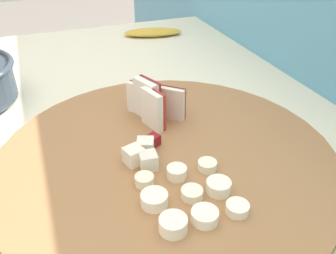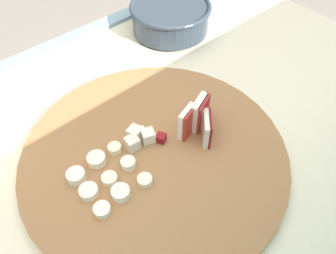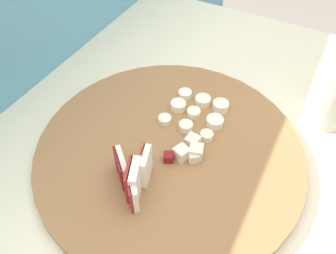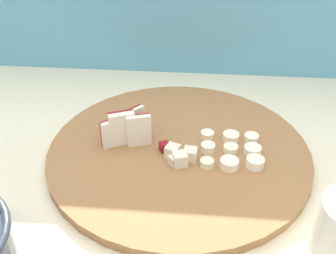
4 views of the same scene
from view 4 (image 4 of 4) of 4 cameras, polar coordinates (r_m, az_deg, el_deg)
tile_backsplash at (r=1.10m, az=-0.48°, el=-4.40°), size 2.40×0.04×1.25m
cutting_board at (r=0.66m, az=1.56°, el=-3.52°), size 0.44×0.44×0.02m
apple_wedge_fan at (r=0.66m, az=-6.03°, el=-0.12°), size 0.08×0.07×0.06m
apple_dice_pile at (r=0.63m, az=1.55°, el=-3.99°), size 0.06×0.06×0.02m
banana_slice_rows at (r=0.65m, az=9.42°, el=-3.33°), size 0.10×0.10×0.02m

